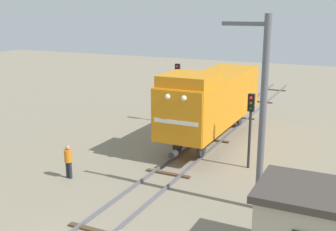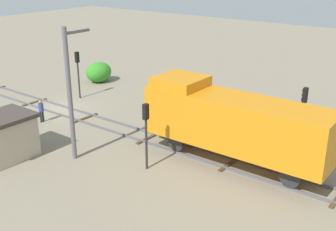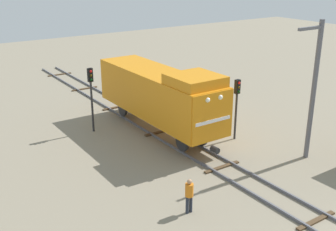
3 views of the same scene
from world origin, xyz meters
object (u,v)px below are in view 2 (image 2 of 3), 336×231
at_px(traffic_signal_near, 78,66).
at_px(worker_by_signal, 158,102).
at_px(traffic_signal_far, 303,109).
at_px(relay_hut, 4,137).
at_px(locomotive, 232,121).
at_px(worker_near_track, 41,109).
at_px(traffic_signal_mid, 146,124).
at_px(catenary_mast, 70,92).

relative_size(traffic_signal_near, worker_by_signal, 2.40).
height_order(traffic_signal_far, relay_hut, traffic_signal_far).
bearing_deg(relay_hut, worker_by_signal, 167.69).
height_order(locomotive, traffic_signal_near, locomotive).
xyz_separation_m(traffic_signal_far, worker_near_track, (6.00, -17.34, -2.03)).
distance_m(traffic_signal_mid, worker_by_signal, 9.38).
distance_m(locomotive, traffic_signal_mid, 4.95).
bearing_deg(worker_near_track, relay_hut, 0.59).
relative_size(worker_by_signal, catenary_mast, 0.21).
relative_size(traffic_signal_mid, traffic_signal_far, 0.91).
bearing_deg(relay_hut, worker_near_track, -147.68).
relative_size(locomotive, worker_near_track, 6.82).
distance_m(traffic_signal_near, traffic_signal_far, 19.48).
bearing_deg(locomotive, worker_near_track, -80.65).
relative_size(traffic_signal_mid, worker_near_track, 2.33).
bearing_deg(traffic_signal_near, catenary_mast, 47.05).
relative_size(traffic_signal_far, relay_hut, 1.25).
height_order(traffic_signal_mid, relay_hut, traffic_signal_mid).
relative_size(traffic_signal_near, catenary_mast, 0.51).
distance_m(traffic_signal_near, worker_near_track, 6.27).
height_order(traffic_signal_near, traffic_signal_mid, traffic_signal_near).
bearing_deg(relay_hut, locomotive, 123.45).
bearing_deg(traffic_signal_mid, relay_hut, -62.14).
bearing_deg(traffic_signal_near, traffic_signal_far, 91.18).
xyz_separation_m(worker_near_track, catenary_mast, (2.54, 6.61, 3.24)).
distance_m(locomotive, catenary_mast, 9.49).
distance_m(locomotive, relay_hut, 13.68).
bearing_deg(traffic_signal_near, worker_near_track, 20.86).
bearing_deg(traffic_signal_far, traffic_signal_near, -88.82).
relative_size(locomotive, worker_by_signal, 6.82).
bearing_deg(worker_by_signal, traffic_signal_mid, -144.53).
bearing_deg(worker_near_track, catenary_mast, 37.25).
relative_size(traffic_signal_far, worker_near_track, 2.57).
relative_size(traffic_signal_near, worker_near_track, 2.40).
bearing_deg(traffic_signal_near, worker_by_signal, 97.20).
height_order(traffic_signal_mid, catenary_mast, catenary_mast).
xyz_separation_m(locomotive, traffic_signal_near, (-3.20, -16.71, 0.06)).
height_order(worker_near_track, catenary_mast, catenary_mast).
xyz_separation_m(worker_by_signal, relay_hut, (11.70, -2.55, 0.40)).
distance_m(traffic_signal_mid, relay_hut, 8.88).
xyz_separation_m(locomotive, traffic_signal_far, (-3.60, 2.76, 0.25)).
height_order(traffic_signal_mid, traffic_signal_far, traffic_signal_far).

